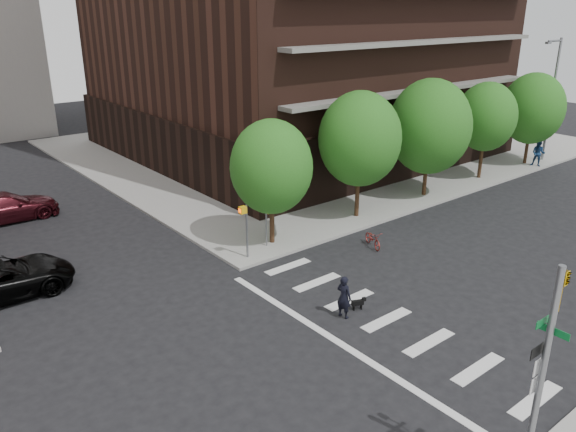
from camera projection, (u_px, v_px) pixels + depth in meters
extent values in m
plane|color=black|center=(329.00, 348.00, 19.68)|extent=(120.00, 120.00, 0.00)
cube|color=gray|center=(318.00, 143.00, 48.84)|extent=(39.00, 33.00, 0.15)
cube|color=silver|center=(535.00, 400.00, 17.08)|extent=(2.40, 0.50, 0.01)
cube|color=silver|center=(478.00, 369.00, 18.54)|extent=(2.40, 0.50, 0.01)
cube|color=silver|center=(429.00, 343.00, 19.99)|extent=(2.40, 0.50, 0.01)
cube|color=silver|center=(387.00, 320.00, 21.45)|extent=(2.40, 0.50, 0.01)
cube|color=silver|center=(350.00, 300.00, 22.90)|extent=(2.40, 0.50, 0.01)
cube|color=silver|center=(317.00, 282.00, 24.36)|extent=(2.40, 0.50, 0.01)
cube|color=silver|center=(288.00, 267.00, 25.82)|extent=(2.40, 0.50, 0.01)
cube|color=silver|center=(339.00, 343.00, 19.98)|extent=(0.30, 13.00, 0.01)
cube|color=black|center=(292.00, 122.00, 47.00)|extent=(25.50, 25.50, 4.00)
cube|color=maroon|center=(483.00, 110.00, 47.58)|extent=(1.40, 5.00, 0.20)
cylinder|color=#301E11|center=(272.00, 220.00, 27.77)|extent=(0.24, 0.24, 2.30)
sphere|color=#235B19|center=(271.00, 167.00, 26.80)|extent=(4.00, 4.00, 4.00)
cylinder|color=#301E11|center=(357.00, 194.00, 31.25)|extent=(0.24, 0.24, 2.60)
sphere|color=#235B19|center=(360.00, 139.00, 30.16)|extent=(4.50, 4.50, 4.50)
cylinder|color=#301E11|center=(425.00, 177.00, 34.84)|extent=(0.24, 0.24, 2.30)
sphere|color=#235B19|center=(430.00, 127.00, 33.73)|extent=(5.00, 5.00, 5.00)
cylinder|color=#301E11|center=(481.00, 159.00, 38.32)|extent=(0.24, 0.24, 2.60)
sphere|color=#235B19|center=(486.00, 117.00, 37.30)|extent=(4.00, 4.00, 4.00)
cylinder|color=#301E11|center=(527.00, 148.00, 41.91)|extent=(0.24, 0.24, 2.30)
sphere|color=#235B19|center=(533.00, 109.00, 40.87)|extent=(4.50, 4.50, 4.50)
cylinder|color=slate|center=(540.00, 384.00, 12.82)|extent=(0.16, 0.16, 6.00)
imported|color=gold|center=(563.00, 292.00, 12.16)|extent=(0.16, 0.20, 1.00)
cube|color=#0A5926|center=(545.00, 321.00, 12.37)|extent=(0.75, 0.02, 0.18)
cube|color=#0A5926|center=(553.00, 331.00, 12.44)|extent=(0.02, 0.75, 0.18)
cube|color=black|center=(541.00, 348.00, 12.60)|extent=(0.90, 0.02, 0.28)
cube|color=silver|center=(538.00, 367.00, 12.77)|extent=(0.32, 0.02, 0.42)
cube|color=silver|center=(534.00, 385.00, 12.95)|extent=(0.32, 0.02, 0.42)
cylinder|color=slate|center=(247.00, 231.00, 26.03)|extent=(0.10, 0.10, 2.60)
cube|color=gold|center=(243.00, 210.00, 25.53)|extent=(0.32, 0.25, 0.32)
cylinder|color=slate|center=(266.00, 225.00, 27.35)|extent=(0.08, 0.08, 2.20)
cube|color=gold|center=(268.00, 208.00, 26.92)|extent=(0.64, 0.02, 0.64)
cylinder|color=slate|center=(551.00, 101.00, 41.69)|extent=(0.18, 0.18, 9.00)
cylinder|color=slate|center=(555.00, 41.00, 39.65)|extent=(1.80, 0.14, 0.14)
cube|color=slate|center=(548.00, 43.00, 39.15)|extent=(0.50, 0.22, 0.15)
imported|color=#49121A|center=(5.00, 207.00, 31.06)|extent=(2.39, 5.64, 1.62)
imported|color=#9B302D|center=(373.00, 239.00, 27.84)|extent=(1.12, 1.71, 0.85)
imported|color=black|center=(344.00, 297.00, 21.37)|extent=(0.69, 0.52, 1.73)
cube|color=black|center=(358.00, 303.00, 22.08)|extent=(0.51, 0.34, 0.19)
cube|color=black|center=(364.00, 299.00, 22.10)|extent=(0.17, 0.16, 0.14)
cylinder|color=black|center=(359.00, 305.00, 22.27)|extent=(0.05, 0.05, 0.21)
cylinder|color=black|center=(356.00, 309.00, 22.03)|extent=(0.05, 0.05, 0.21)
imported|color=navy|center=(538.00, 153.00, 41.18)|extent=(1.10, 0.96, 1.93)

